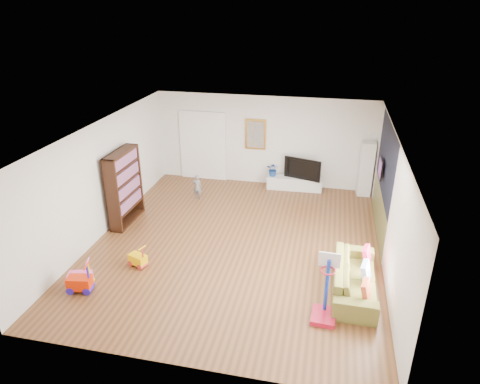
% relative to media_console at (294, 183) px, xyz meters
% --- Properties ---
extents(floor, '(6.50, 7.50, 0.00)m').
position_rel_media_console_xyz_m(floor, '(-1.00, -3.46, -0.19)').
color(floor, brown).
rests_on(floor, ground).
extents(ceiling, '(6.50, 7.50, 0.00)m').
position_rel_media_console_xyz_m(ceiling, '(-1.00, -3.46, 2.51)').
color(ceiling, white).
rests_on(ceiling, ground).
extents(wall_back, '(6.50, 0.00, 2.70)m').
position_rel_media_console_xyz_m(wall_back, '(-1.00, 0.29, 1.16)').
color(wall_back, silver).
rests_on(wall_back, ground).
extents(wall_front, '(6.50, 0.00, 2.70)m').
position_rel_media_console_xyz_m(wall_front, '(-1.00, -7.21, 1.16)').
color(wall_front, silver).
rests_on(wall_front, ground).
extents(wall_left, '(0.00, 7.50, 2.70)m').
position_rel_media_console_xyz_m(wall_left, '(-4.25, -3.46, 1.16)').
color(wall_left, white).
rests_on(wall_left, ground).
extents(wall_right, '(0.00, 7.50, 2.70)m').
position_rel_media_console_xyz_m(wall_right, '(2.25, -3.46, 1.16)').
color(wall_right, silver).
rests_on(wall_right, ground).
extents(navy_accent, '(0.01, 3.20, 1.70)m').
position_rel_media_console_xyz_m(navy_accent, '(2.24, -2.06, 1.66)').
color(navy_accent, black).
rests_on(navy_accent, wall_right).
extents(olive_wainscot, '(0.01, 3.20, 1.00)m').
position_rel_media_console_xyz_m(olive_wainscot, '(2.24, -2.06, 0.31)').
color(olive_wainscot, brown).
rests_on(olive_wainscot, wall_right).
extents(doorway, '(1.45, 0.06, 2.10)m').
position_rel_media_console_xyz_m(doorway, '(-2.90, 0.25, 0.86)').
color(doorway, white).
rests_on(doorway, ground).
extents(painting_back, '(0.62, 0.06, 0.92)m').
position_rel_media_console_xyz_m(painting_back, '(-1.25, 0.25, 1.36)').
color(painting_back, gold).
rests_on(painting_back, wall_back).
extents(artwork_right, '(0.04, 0.56, 0.46)m').
position_rel_media_console_xyz_m(artwork_right, '(2.17, -1.86, 1.36)').
color(artwork_right, '#7F3F8C').
rests_on(artwork_right, wall_right).
extents(media_console, '(1.64, 0.47, 0.38)m').
position_rel_media_console_xyz_m(media_console, '(0.00, 0.00, 0.00)').
color(media_console, silver).
rests_on(media_console, ground).
extents(tall_cabinet, '(0.39, 0.39, 1.59)m').
position_rel_media_console_xyz_m(tall_cabinet, '(2.01, 0.04, 0.61)').
color(tall_cabinet, silver).
rests_on(tall_cabinet, ground).
extents(bookshelf, '(0.35, 1.29, 1.88)m').
position_rel_media_console_xyz_m(bookshelf, '(-3.97, -2.96, 0.75)').
color(bookshelf, black).
rests_on(bookshelf, ground).
extents(sofa, '(0.83, 2.07, 0.60)m').
position_rel_media_console_xyz_m(sofa, '(1.63, -4.68, 0.11)').
color(sofa, olive).
rests_on(sofa, ground).
extents(basketball_hoop, '(0.46, 0.55, 1.26)m').
position_rel_media_console_xyz_m(basketball_hoop, '(1.09, -5.63, 0.44)').
color(basketball_hoop, '#B61330').
rests_on(basketball_hoop, ground).
extents(ride_on_yellow, '(0.43, 0.35, 0.50)m').
position_rel_media_console_xyz_m(ride_on_yellow, '(-2.85, -4.79, 0.06)').
color(ride_on_yellow, '#F5BD00').
rests_on(ride_on_yellow, ground).
extents(ride_on_orange, '(0.49, 0.35, 0.60)m').
position_rel_media_console_xyz_m(ride_on_orange, '(-3.57, -5.85, 0.11)').
color(ride_on_orange, red).
rests_on(ride_on_orange, ground).
extents(ride_on_pink, '(0.51, 0.39, 0.60)m').
position_rel_media_console_xyz_m(ride_on_pink, '(-3.64, -5.72, 0.11)').
color(ride_on_pink, '#FA4CA0').
rests_on(ride_on_pink, ground).
extents(child, '(0.28, 0.20, 0.74)m').
position_rel_media_console_xyz_m(child, '(-2.63, -1.29, 0.18)').
color(child, slate).
rests_on(child, ground).
extents(tv, '(1.11, 0.46, 0.64)m').
position_rel_media_console_xyz_m(tv, '(0.25, -0.00, 0.51)').
color(tv, black).
rests_on(tv, media_console).
extents(vase_plant, '(0.40, 0.36, 0.42)m').
position_rel_media_console_xyz_m(vase_plant, '(-0.65, -0.03, 0.40)').
color(vase_plant, navy).
rests_on(vase_plant, media_console).
extents(pillow_left, '(0.16, 0.35, 0.34)m').
position_rel_media_console_xyz_m(pillow_left, '(1.80, -5.29, 0.28)').
color(pillow_left, '#C7502D').
rests_on(pillow_left, sofa).
extents(pillow_center, '(0.18, 0.39, 0.38)m').
position_rel_media_console_xyz_m(pillow_center, '(1.82, -4.71, 0.28)').
color(pillow_center, white).
rests_on(pillow_center, sofa).
extents(pillow_right, '(0.17, 0.36, 0.35)m').
position_rel_media_console_xyz_m(pillow_right, '(1.87, -4.09, 0.28)').
color(pillow_right, '#B31A40').
rests_on(pillow_right, sofa).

